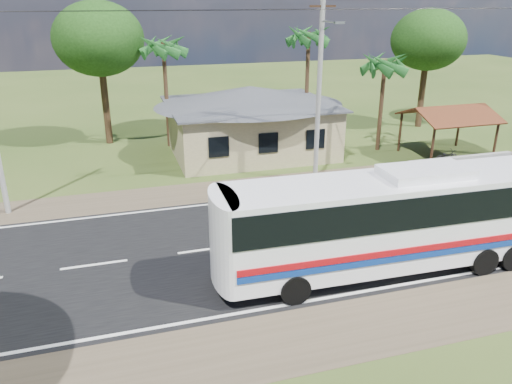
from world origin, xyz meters
TOP-DOWN VIEW (x-y plane):
  - ground at (0.00, 0.00)m, footprint 120.00×120.00m
  - road at (0.00, 0.00)m, footprint 120.00×16.00m
  - house at (1.00, 13.00)m, footprint 12.40×10.00m
  - waiting_shed at (13.00, 8.50)m, footprint 5.20×4.48m
  - concrete_barrier at (12.00, 5.60)m, footprint 7.00×0.30m
  - utility_poles at (2.67, 6.49)m, footprint 32.80×2.22m
  - palm_near at (9.50, 11.00)m, footprint 2.80×2.80m
  - palm_mid at (6.00, 15.50)m, footprint 2.80×2.80m
  - palm_far at (-4.00, 16.00)m, footprint 2.80×2.80m
  - tree_behind_house at (-8.00, 18.00)m, footprint 6.00×6.00m
  - tree_behind_shed at (16.00, 16.00)m, footprint 5.60×5.60m
  - coach_bus at (1.85, -3.50)m, footprint 12.93×3.07m
  - motorcycle at (12.20, 7.18)m, footprint 1.60×0.61m

SIDE VIEW (x-z plane):
  - ground at x=0.00m, z-range 0.00..0.00m
  - road at x=0.00m, z-range -0.01..0.02m
  - motorcycle at x=12.20m, z-range 0.00..0.83m
  - concrete_barrier at x=12.00m, z-range 0.00..0.90m
  - coach_bus at x=1.85m, z-range 0.29..4.28m
  - house at x=1.00m, z-range 0.14..5.14m
  - waiting_shed at x=13.00m, z-range 1.05..4.40m
  - palm_near at x=9.50m, z-range 2.36..9.06m
  - utility_poles at x=2.67m, z-range 0.27..11.27m
  - palm_far at x=-4.00m, z-range 2.83..10.53m
  - tree_behind_shed at x=16.00m, z-range 2.17..11.19m
  - tree_behind_house at x=-8.00m, z-range 2.31..11.92m
  - palm_mid at x=6.00m, z-range 3.06..11.26m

